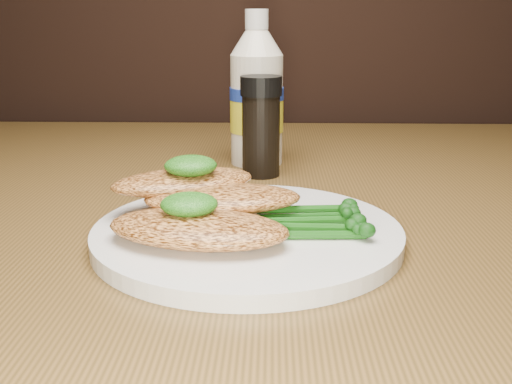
{
  "coord_description": "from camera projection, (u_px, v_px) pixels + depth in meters",
  "views": [
    {
      "loc": [
        0.1,
        0.42,
        0.93
      ],
      "look_at": [
        0.09,
        0.9,
        0.79
      ],
      "focal_mm": 42.73,
      "sensor_mm": 36.0,
      "label": 1
    }
  ],
  "objects": [
    {
      "name": "plate",
      "position": [
        247.0,
        234.0,
        0.5
      ],
      "size": [
        0.25,
        0.25,
        0.01
      ],
      "primitive_type": "cylinder",
      "color": "white",
      "rests_on": "dining_table"
    },
    {
      "name": "broccolini_bundle",
      "position": [
        303.0,
        217.0,
        0.49
      ],
      "size": [
        0.13,
        0.1,
        0.02
      ],
      "primitive_type": null,
      "rotation": [
        0.0,
        0.0,
        0.08
      ],
      "color": "#165011",
      "rests_on": "plate"
    },
    {
      "name": "pesto_back",
      "position": [
        191.0,
        166.0,
        0.52
      ],
      "size": [
        0.05,
        0.05,
        0.02
      ],
      "primitive_type": "ellipsoid",
      "rotation": [
        0.0,
        0.0,
        0.15
      ],
      "color": "#093808",
      "rests_on": "chicken_back"
    },
    {
      "name": "pepper_grinder",
      "position": [
        261.0,
        127.0,
        0.69
      ],
      "size": [
        0.05,
        0.05,
        0.11
      ],
      "primitive_type": null,
      "rotation": [
        0.0,
        0.0,
        -0.08
      ],
      "color": "black",
      "rests_on": "dining_table"
    },
    {
      "name": "mayo_bottle",
      "position": [
        257.0,
        89.0,
        0.74
      ],
      "size": [
        0.09,
        0.09,
        0.19
      ],
      "primitive_type": null,
      "rotation": [
        0.0,
        0.0,
        -0.4
      ],
      "color": "beige",
      "rests_on": "dining_table"
    },
    {
      "name": "chicken_back",
      "position": [
        183.0,
        182.0,
        0.53
      ],
      "size": [
        0.14,
        0.11,
        0.02
      ],
      "primitive_type": "ellipsoid",
      "rotation": [
        0.0,
        0.0,
        0.39
      ],
      "color": "#E49148",
      "rests_on": "plate"
    },
    {
      "name": "pesto_front",
      "position": [
        189.0,
        204.0,
        0.46
      ],
      "size": [
        0.05,
        0.04,
        0.02
      ],
      "primitive_type": "ellipsoid",
      "rotation": [
        0.0,
        0.0,
        0.04
      ],
      "color": "#093808",
      "rests_on": "chicken_front"
    },
    {
      "name": "chicken_front",
      "position": [
        198.0,
        228.0,
        0.46
      ],
      "size": [
        0.15,
        0.1,
        0.02
      ],
      "primitive_type": "ellipsoid",
      "rotation": [
        0.0,
        0.0,
        -0.19
      ],
      "color": "#E49148",
      "rests_on": "plate"
    },
    {
      "name": "chicken_mid",
      "position": [
        223.0,
        198.0,
        0.51
      ],
      "size": [
        0.14,
        0.08,
        0.02
      ],
      "primitive_type": "ellipsoid",
      "rotation": [
        0.0,
        0.0,
        0.09
      ],
      "color": "#E49148",
      "rests_on": "plate"
    }
  ]
}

